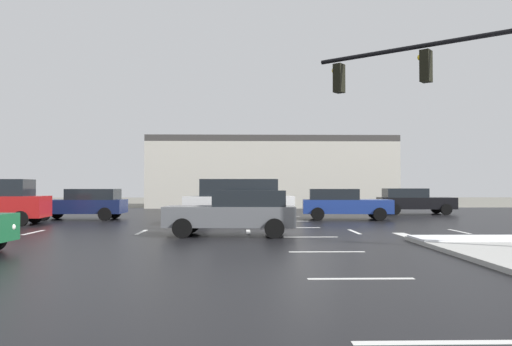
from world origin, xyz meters
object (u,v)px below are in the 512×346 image
at_px(sedan_grey, 235,212).
at_px(sedan_blue, 343,203).
at_px(sedan_navy, 84,203).
at_px(sedan_black, 413,201).
at_px(traffic_signal_mast, 464,95).
at_px(suv_white, 239,201).

height_order(sedan_grey, sedan_blue, same).
xyz_separation_m(sedan_navy, sedan_blue, (13.36, -0.33, 0.00)).
xyz_separation_m(sedan_navy, sedan_black, (18.64, 4.74, 0.00)).
xyz_separation_m(traffic_signal_mast, sedan_blue, (-1.14, 12.22, -3.48)).
bearing_deg(sedan_navy, sedan_blue, 179.99).
xyz_separation_m(traffic_signal_mast, sedan_navy, (-14.50, 12.55, -3.48)).
bearing_deg(sedan_black, sedan_navy, -163.91).
relative_size(sedan_black, sedan_blue, 0.98).
xyz_separation_m(sedan_grey, sedan_black, (10.70, 13.69, 0.00)).
bearing_deg(sedan_black, sedan_grey, -126.19).
relative_size(sedan_navy, sedan_blue, 0.98).
height_order(sedan_navy, sedan_blue, same).
bearing_deg(sedan_grey, traffic_signal_mast, 154.14).
distance_m(sedan_black, sedan_blue, 7.32).
distance_m(sedan_grey, suv_white, 4.96).
xyz_separation_m(sedan_grey, suv_white, (0.10, 4.95, 0.24)).
distance_m(traffic_signal_mast, sedan_grey, 8.25).
height_order(traffic_signal_mast, sedan_black, traffic_signal_mast).
bearing_deg(suv_white, traffic_signal_mast, -51.52).
bearing_deg(sedan_grey, suv_white, -88.27).
bearing_deg(traffic_signal_mast, sedan_grey, 10.43).
relative_size(traffic_signal_mast, sedan_blue, 1.33).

